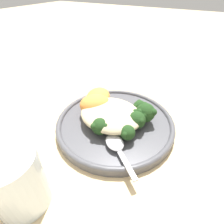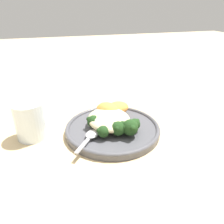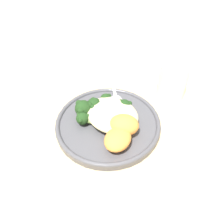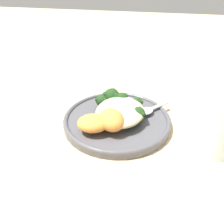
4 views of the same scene
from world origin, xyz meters
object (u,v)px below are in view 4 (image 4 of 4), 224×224
at_px(broccoli_stalk_1, 134,115).
at_px(sweet_potato_chunk_2, 93,123).
at_px(broccoli_stalk_0, 128,120).
at_px(broccoli_stalk_2, 125,112).
at_px(broccoli_stalk_6, 105,105).
at_px(spoon, 148,110).
at_px(water_glass, 216,130).
at_px(broccoli_stalk_4, 119,102).
at_px(broccoli_stalk_3, 133,106).
at_px(plate, 119,120).
at_px(sweet_potato_chunk_0, 117,117).
at_px(broccoli_stalk_5, 112,98).
at_px(sweet_potato_chunk_1, 110,120).
at_px(quinoa_mound, 120,111).

bearing_deg(broccoli_stalk_1, sweet_potato_chunk_2, -148.23).
bearing_deg(broccoli_stalk_1, broccoli_stalk_0, -122.84).
height_order(broccoli_stalk_2, broccoli_stalk_6, broccoli_stalk_6).
bearing_deg(broccoli_stalk_0, spoon, 85.30).
bearing_deg(water_glass, broccoli_stalk_4, -110.09).
bearing_deg(broccoli_stalk_3, sweet_potato_chunk_2, -176.59).
distance_m(plate, broccoli_stalk_1, 0.05).
bearing_deg(sweet_potato_chunk_0, broccoli_stalk_6, -139.97).
bearing_deg(plate, broccoli_stalk_5, -147.80).
xyz_separation_m(broccoli_stalk_6, sweet_potato_chunk_0, (0.05, 0.04, 0.00)).
distance_m(plate, sweet_potato_chunk_0, 0.04).
relative_size(sweet_potato_chunk_0, sweet_potato_chunk_1, 0.82).
bearing_deg(broccoli_stalk_5, plate, -167.46).
bearing_deg(broccoli_stalk_1, broccoli_stalk_4, 129.28).
distance_m(sweet_potato_chunk_0, sweet_potato_chunk_1, 0.03).
xyz_separation_m(quinoa_mound, sweet_potato_chunk_1, (0.05, -0.01, 0.00)).
xyz_separation_m(broccoli_stalk_1, broccoli_stalk_4, (-0.05, -0.05, 0.00)).
xyz_separation_m(broccoli_stalk_1, broccoli_stalk_2, (-0.01, -0.02, -0.00)).
relative_size(broccoli_stalk_0, broccoli_stalk_4, 0.73).
relative_size(broccoli_stalk_0, spoon, 0.77).
bearing_deg(broccoli_stalk_6, broccoli_stalk_1, -153.40).
relative_size(sweet_potato_chunk_1, sweet_potato_chunk_2, 0.99).
bearing_deg(broccoli_stalk_2, sweet_potato_chunk_1, -147.18).
height_order(broccoli_stalk_4, broccoli_stalk_6, broccoli_stalk_4).
xyz_separation_m(broccoli_stalk_2, sweet_potato_chunk_1, (0.06, -0.02, 0.01)).
bearing_deg(broccoli_stalk_2, spoon, -0.51).
bearing_deg(broccoli_stalk_5, broccoli_stalk_6, 140.39).
bearing_deg(spoon, sweet_potato_chunk_1, 179.72).
height_order(broccoli_stalk_1, water_glass, water_glass).
xyz_separation_m(broccoli_stalk_1, sweet_potato_chunk_0, (0.02, -0.04, -0.00)).
xyz_separation_m(broccoli_stalk_2, water_glass, (0.05, 0.20, 0.02)).
distance_m(sweet_potato_chunk_2, spoon, 0.15).
height_order(quinoa_mound, broccoli_stalk_6, quinoa_mound).
bearing_deg(broccoli_stalk_2, quinoa_mound, -168.26).
bearing_deg(quinoa_mound, broccoli_stalk_5, -147.47).
bearing_deg(broccoli_stalk_2, plate, 163.73).
relative_size(sweet_potato_chunk_0, spoon, 0.59).
bearing_deg(quinoa_mound, spoon, 127.16).
bearing_deg(plate, water_glass, 79.18).
height_order(broccoli_stalk_1, sweet_potato_chunk_1, sweet_potato_chunk_1).
xyz_separation_m(quinoa_mound, broccoli_stalk_6, (-0.03, -0.05, -0.00)).
bearing_deg(sweet_potato_chunk_0, water_glass, 86.92).
xyz_separation_m(quinoa_mound, spoon, (-0.05, 0.06, -0.01)).
xyz_separation_m(sweet_potato_chunk_2, water_glass, (-0.03, 0.25, 0.01)).
distance_m(sweet_potato_chunk_2, water_glass, 0.26).
height_order(broccoli_stalk_2, broccoli_stalk_3, broccoli_stalk_3).
relative_size(plate, broccoli_stalk_4, 2.56).
relative_size(broccoli_stalk_0, sweet_potato_chunk_0, 1.30).
xyz_separation_m(broccoli_stalk_1, spoon, (-0.05, 0.03, -0.01)).
distance_m(quinoa_mound, sweet_potato_chunk_1, 0.05).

